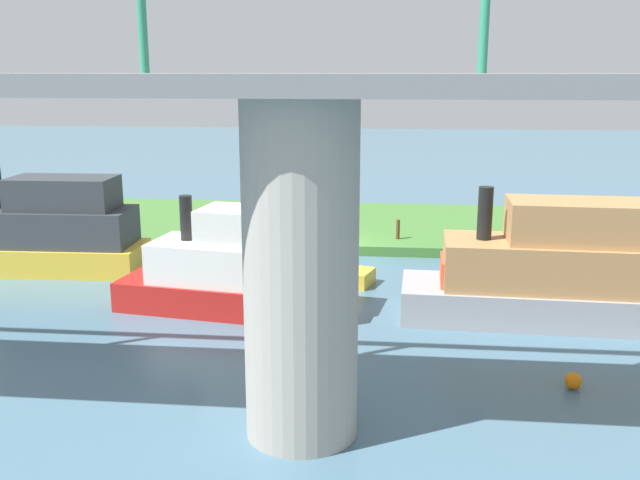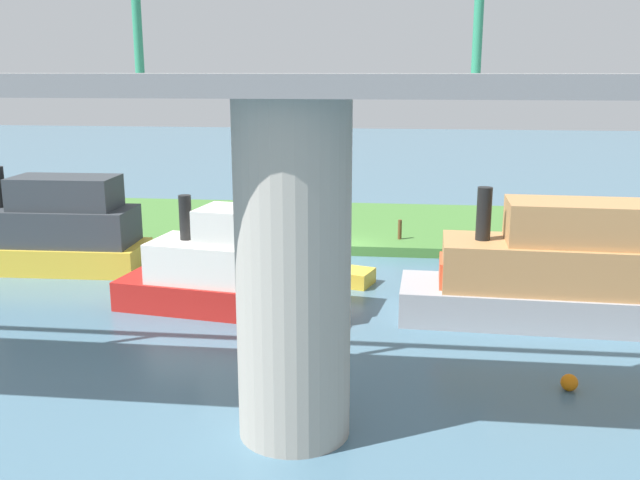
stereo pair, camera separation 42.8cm
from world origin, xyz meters
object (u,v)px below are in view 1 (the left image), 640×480
(motorboat_white, at_px, (545,273))
(riverboat_paddlewheel, at_px, (238,270))
(pontoon_yellow, at_px, (322,269))
(person_on_bank, at_px, (300,219))
(motorboat_red, at_px, (47,233))
(marker_buoy, at_px, (573,381))
(bridge_pylon, at_px, (301,273))
(mooring_post, at_px, (398,229))

(motorboat_white, distance_m, riverboat_paddlewheel, 11.56)
(pontoon_yellow, bearing_deg, person_on_bank, -75.46)
(motorboat_red, height_order, marker_buoy, motorboat_red)
(bridge_pylon, relative_size, riverboat_paddlewheel, 0.94)
(bridge_pylon, xyz_separation_m, person_on_bank, (2.77, -21.05, -3.08))
(riverboat_paddlewheel, xyz_separation_m, marker_buoy, (-11.26, 5.83, -1.40))
(mooring_post, height_order, marker_buoy, mooring_post)
(pontoon_yellow, relative_size, marker_buoy, 9.05)
(bridge_pylon, distance_m, person_on_bank, 21.45)
(person_on_bank, height_order, pontoon_yellow, person_on_bank)
(riverboat_paddlewheel, bearing_deg, marker_buoy, 152.62)
(marker_buoy, bearing_deg, person_on_bank, -59.68)
(mooring_post, bearing_deg, motorboat_white, 116.89)
(person_on_bank, distance_m, riverboat_paddlewheel, 11.97)
(mooring_post, height_order, motorboat_white, motorboat_white)
(bridge_pylon, xyz_separation_m, riverboat_paddlewheel, (3.64, -9.12, -2.63))
(bridge_pylon, xyz_separation_m, pontoon_yellow, (0.81, -13.50, -3.77))
(bridge_pylon, height_order, riverboat_paddlewheel, bridge_pylon)
(motorboat_red, bearing_deg, motorboat_white, 167.81)
(person_on_bank, xyz_separation_m, motorboat_red, (10.88, 7.17, 0.59))
(riverboat_paddlewheel, bearing_deg, motorboat_white, -179.46)
(motorboat_white, bearing_deg, person_on_bank, -47.90)
(bridge_pylon, height_order, motorboat_white, bridge_pylon)
(person_on_bank, xyz_separation_m, pontoon_yellow, (-1.96, 7.55, -0.69))
(bridge_pylon, bearing_deg, motorboat_red, -45.50)
(mooring_post, relative_size, marker_buoy, 2.06)
(mooring_post, distance_m, motorboat_red, 17.27)
(bridge_pylon, bearing_deg, pontoon_yellow, -86.58)
(mooring_post, xyz_separation_m, riverboat_paddlewheel, (6.22, 10.64, 0.64))
(pontoon_yellow, distance_m, riverboat_paddlewheel, 5.34)
(marker_buoy, bearing_deg, motorboat_red, -26.49)
(bridge_pylon, height_order, mooring_post, bridge_pylon)
(pontoon_yellow, relative_size, riverboat_paddlewheel, 0.50)
(motorboat_red, height_order, motorboat_white, motorboat_white)
(motorboat_red, bearing_deg, bridge_pylon, 134.50)
(person_on_bank, height_order, mooring_post, person_on_bank)
(person_on_bank, relative_size, marker_buoy, 2.78)
(motorboat_red, xyz_separation_m, riverboat_paddlewheel, (-10.00, 4.76, -0.14))
(bridge_pylon, distance_m, riverboat_paddlewheel, 10.16)
(person_on_bank, height_order, motorboat_white, motorboat_white)
(bridge_pylon, relative_size, motorboat_white, 0.86)
(person_on_bank, relative_size, motorboat_red, 0.15)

